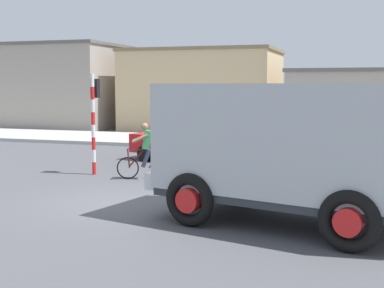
{
  "coord_description": "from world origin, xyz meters",
  "views": [
    {
      "loc": [
        5.4,
        -11.66,
        2.89
      ],
      "look_at": [
        0.88,
        2.5,
        1.2
      ],
      "focal_mm": 49.56,
      "sensor_mm": 36.0,
      "label": 1
    }
  ],
  "objects_px": {
    "cyclist": "(145,151)",
    "traffic_light_pole": "(94,110)",
    "car_far_side": "(295,140)",
    "car_white_mid": "(186,140)",
    "truck_foreground": "(288,144)"
  },
  "relations": [
    {
      "from": "truck_foreground",
      "to": "traffic_light_pole",
      "type": "xyz_separation_m",
      "value": [
        -6.69,
        4.22,
        0.4
      ]
    },
    {
      "from": "traffic_light_pole",
      "to": "car_white_mid",
      "type": "bearing_deg",
      "value": 61.79
    },
    {
      "from": "traffic_light_pole",
      "to": "car_white_mid",
      "type": "relative_size",
      "value": 0.74
    },
    {
      "from": "truck_foreground",
      "to": "traffic_light_pole",
      "type": "distance_m",
      "value": 7.92
    },
    {
      "from": "traffic_light_pole",
      "to": "car_far_side",
      "type": "distance_m",
      "value": 7.56
    },
    {
      "from": "car_white_mid",
      "to": "cyclist",
      "type": "bearing_deg",
      "value": -90.12
    },
    {
      "from": "car_far_side",
      "to": "traffic_light_pole",
      "type": "bearing_deg",
      "value": -140.88
    },
    {
      "from": "traffic_light_pole",
      "to": "car_far_side",
      "type": "height_order",
      "value": "traffic_light_pole"
    },
    {
      "from": "truck_foreground",
      "to": "car_far_side",
      "type": "distance_m",
      "value": 9.01
    },
    {
      "from": "car_far_side",
      "to": "car_white_mid",
      "type": "bearing_deg",
      "value": -163.27
    },
    {
      "from": "truck_foreground",
      "to": "car_far_side",
      "type": "xyz_separation_m",
      "value": [
        -0.9,
        8.93,
        -0.85
      ]
    },
    {
      "from": "truck_foreground",
      "to": "cyclist",
      "type": "relative_size",
      "value": 3.4
    },
    {
      "from": "cyclist",
      "to": "traffic_light_pole",
      "type": "distance_m",
      "value": 2.27
    },
    {
      "from": "traffic_light_pole",
      "to": "car_white_mid",
      "type": "xyz_separation_m",
      "value": [
        1.9,
        3.54,
        -1.25
      ]
    },
    {
      "from": "truck_foreground",
      "to": "cyclist",
      "type": "xyz_separation_m",
      "value": [
        -4.8,
        3.89,
        -0.8
      ]
    }
  ]
}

